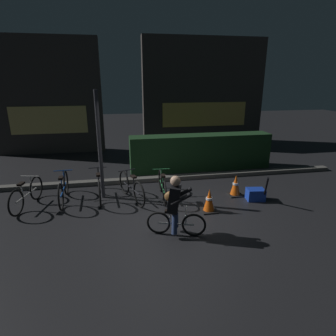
% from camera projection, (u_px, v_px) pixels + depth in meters
% --- Properties ---
extents(ground_plane, '(40.00, 40.00, 0.00)m').
position_uv_depth(ground_plane, '(164.00, 213.00, 6.54)').
color(ground_plane, black).
extents(sidewalk_curb, '(12.00, 0.24, 0.12)m').
position_uv_depth(sidewalk_curb, '(152.00, 179.00, 8.59)').
color(sidewalk_curb, '#56544F').
rests_on(sidewalk_curb, ground).
extents(hedge_row, '(4.80, 0.70, 1.20)m').
position_uv_depth(hedge_row, '(201.00, 152.00, 9.58)').
color(hedge_row, '#19381C').
rests_on(hedge_row, ground).
extents(storefront_left, '(4.25, 0.54, 4.60)m').
position_uv_depth(storefront_left, '(48.00, 97.00, 11.30)').
color(storefront_left, '#383330').
rests_on(storefront_left, ground).
extents(storefront_right, '(5.73, 0.54, 4.80)m').
position_uv_depth(storefront_right, '(204.00, 92.00, 13.11)').
color(storefront_right, '#383330').
rests_on(storefront_right, ground).
extents(street_post, '(0.10, 0.10, 2.75)m').
position_uv_depth(street_post, '(100.00, 146.00, 7.00)').
color(street_post, '#2D2D33').
rests_on(street_post, ground).
extents(parked_bike_leftmost, '(0.48, 1.52, 0.71)m').
position_uv_depth(parked_bike_leftmost, '(27.00, 194.00, 6.76)').
color(parked_bike_leftmost, black).
rests_on(parked_bike_leftmost, ground).
extents(parked_bike_left_mid, '(0.46, 1.64, 0.75)m').
position_uv_depth(parked_bike_left_mid, '(63.00, 189.00, 7.05)').
color(parked_bike_left_mid, black).
rests_on(parked_bike_left_mid, ground).
extents(parked_bike_center_left, '(0.46, 1.67, 0.77)m').
position_uv_depth(parked_bike_center_left, '(99.00, 186.00, 7.24)').
color(parked_bike_center_left, black).
rests_on(parked_bike_center_left, ground).
extents(parked_bike_center_right, '(0.60, 1.52, 0.74)m').
position_uv_depth(parked_bike_center_right, '(131.00, 188.00, 7.16)').
color(parked_bike_center_right, black).
rests_on(parked_bike_center_right, ground).
extents(parked_bike_right_mid, '(0.46, 1.56, 0.72)m').
position_uv_depth(parked_bike_right_mid, '(162.00, 186.00, 7.29)').
color(parked_bike_right_mid, black).
rests_on(parked_bike_right_mid, ground).
extents(traffic_cone_near, '(0.36, 0.36, 0.56)m').
position_uv_depth(traffic_cone_near, '(209.00, 201.00, 6.55)').
color(traffic_cone_near, black).
rests_on(traffic_cone_near, ground).
extents(traffic_cone_far, '(0.36, 0.36, 0.58)m').
position_uv_depth(traffic_cone_far, '(236.00, 186.00, 7.46)').
color(traffic_cone_far, black).
rests_on(traffic_cone_far, ground).
extents(blue_crate, '(0.48, 0.38, 0.30)m').
position_uv_depth(blue_crate, '(255.00, 194.00, 7.20)').
color(blue_crate, '#193DB7').
rests_on(blue_crate, ground).
extents(cyclist, '(1.15, 0.63, 1.25)m').
position_uv_depth(cyclist, '(175.00, 205.00, 5.46)').
color(cyclist, black).
rests_on(cyclist, ground).
extents(closed_umbrella, '(0.22, 0.44, 0.77)m').
position_uv_depth(closed_umbrella, '(266.00, 189.00, 6.92)').
color(closed_umbrella, black).
rests_on(closed_umbrella, ground).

